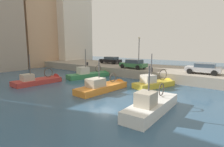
# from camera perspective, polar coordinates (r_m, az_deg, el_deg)

# --- Properties ---
(water_surface) EXTENTS (80.00, 80.00, 0.00)m
(water_surface) POSITION_cam_1_polar(r_m,az_deg,el_deg) (19.63, -2.51, -4.85)
(water_surface) COLOR #335675
(water_surface) RESTS_ON ground
(quay_wall) EXTENTS (9.00, 56.00, 1.20)m
(quay_wall) POSITION_cam_1_polar(r_m,az_deg,el_deg) (29.09, 12.29, 0.72)
(quay_wall) COLOR #9E9384
(quay_wall) RESTS_ON ground
(fishing_boat_white) EXTENTS (6.89, 1.97, 4.17)m
(fishing_boat_white) POSITION_cam_1_polar(r_m,az_deg,el_deg) (13.53, 12.90, -11.04)
(fishing_boat_white) COLOR white
(fishing_boat_white) RESTS_ON ground
(fishing_boat_green) EXTENTS (7.18, 3.38, 4.86)m
(fishing_boat_green) POSITION_cam_1_polar(r_m,az_deg,el_deg) (26.66, -6.85, -0.89)
(fishing_boat_green) COLOR #388951
(fishing_boat_green) RESTS_ON ground
(fishing_boat_yellow) EXTENTS (5.98, 3.58, 4.55)m
(fishing_boat_yellow) POSITION_cam_1_polar(r_m,az_deg,el_deg) (21.29, 13.66, -3.61)
(fishing_boat_yellow) COLOR gold
(fishing_boat_yellow) RESTS_ON ground
(fishing_boat_orange) EXTENTS (6.99, 2.38, 4.05)m
(fishing_boat_orange) POSITION_cam_1_polar(r_m,az_deg,el_deg) (19.04, -2.40, -4.88)
(fishing_boat_orange) COLOR orange
(fishing_boat_orange) RESTS_ON ground
(fishing_boat_red) EXTENTS (6.45, 2.59, 4.51)m
(fishing_boat_red) POSITION_cam_1_polar(r_m,az_deg,el_deg) (24.18, -21.47, -2.59)
(fishing_boat_red) COLOR #BC3833
(fishing_boat_red) RESTS_ON ground
(parked_car_green) EXTENTS (2.12, 4.01, 1.34)m
(parked_car_green) POSITION_cam_1_polar(r_m,az_deg,el_deg) (27.22, 6.78, 3.04)
(parked_car_green) COLOR #387547
(parked_car_green) RESTS_ON quay_wall
(parked_car_silver) EXTENTS (2.19, 3.98, 1.28)m
(parked_car_silver) POSITION_cam_1_polar(r_m,az_deg,el_deg) (24.66, 26.81, 1.46)
(parked_car_silver) COLOR #B7B7BC
(parked_car_silver) RESTS_ON quay_wall
(parked_car_black) EXTENTS (2.04, 4.22, 1.27)m
(parked_car_black) POSITION_cam_1_polar(r_m,az_deg,el_deg) (34.40, -0.42, 4.30)
(parked_car_black) COLOR black
(parked_car_black) RESTS_ON quay_wall
(mooring_bollard_mid) EXTENTS (0.28, 0.28, 0.55)m
(mooring_bollard_mid) POSITION_cam_1_polar(r_m,az_deg,el_deg) (24.41, 12.37, 1.22)
(mooring_bollard_mid) COLOR #2D2D33
(mooring_bollard_mid) RESTS_ON quay_wall
(mooring_bollard_north) EXTENTS (0.28, 0.28, 0.55)m
(mooring_bollard_north) POSITION_cam_1_polar(r_m,az_deg,el_deg) (31.43, -7.78, 3.06)
(mooring_bollard_north) COLOR #2D2D33
(mooring_bollard_north) RESTS_ON quay_wall
(quay_streetlamp) EXTENTS (0.36, 0.36, 4.83)m
(quay_streetlamp) POSITION_cam_1_polar(r_m,az_deg,el_deg) (31.59, 8.50, 8.49)
(quay_streetlamp) COLOR #38383D
(quay_streetlamp) RESTS_ON quay_wall
(waterfront_building_west) EXTENTS (8.48, 7.64, 21.02)m
(waterfront_building_west) POSITION_cam_1_polar(r_m,az_deg,el_deg) (44.95, -22.73, 15.81)
(waterfront_building_west) COLOR tan
(waterfront_building_west) RESTS_ON ground
(waterfront_building_east_mid) EXTENTS (8.92, 8.94, 22.83)m
(waterfront_building_east_mid) POSITION_cam_1_polar(r_m,az_deg,el_deg) (47.63, -14.00, 16.91)
(waterfront_building_east_mid) COLOR silver
(waterfront_building_east_mid) RESTS_ON ground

